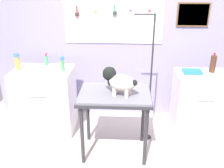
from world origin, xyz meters
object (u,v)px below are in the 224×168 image
object	(u,v)px
grooming_table	(115,100)
grooming_arm	(150,86)
cabinet_right	(199,105)
spray_bottle_short	(63,65)
counter_left	(45,100)
soda_bottle	(213,63)
dog	(118,81)

from	to	relation	value
grooming_table	grooming_arm	size ratio (longest dim) A/B	0.50
cabinet_right	spray_bottle_short	bearing A→B (deg)	179.32
counter_left	spray_bottle_short	distance (m)	0.61
grooming_arm	grooming_table	bearing A→B (deg)	-143.97
grooming_arm	spray_bottle_short	bearing A→B (deg)	171.62
grooming_table	cabinet_right	world-z (taller)	cabinet_right
counter_left	soda_bottle	bearing A→B (deg)	1.50
counter_left	grooming_table	bearing A→B (deg)	-26.04
grooming_table	soda_bottle	distance (m)	1.42
grooming_arm	dog	bearing A→B (deg)	-137.24
cabinet_right	spray_bottle_short	xyz separation A→B (m)	(-1.86, 0.02, 0.54)
soda_bottle	spray_bottle_short	bearing A→B (deg)	-178.13
spray_bottle_short	soda_bottle	world-z (taller)	soda_bottle
counter_left	cabinet_right	distance (m)	2.15
spray_bottle_short	cabinet_right	bearing A→B (deg)	-0.68
grooming_table	grooming_arm	distance (m)	0.54
grooming_table	grooming_arm	xyz separation A→B (m)	(0.44, 0.32, 0.06)
dog	spray_bottle_short	distance (m)	0.93
grooming_arm	soda_bottle	size ratio (longest dim) A/B	6.45
spray_bottle_short	grooming_table	bearing A→B (deg)	-34.20
grooming_arm	soda_bottle	distance (m)	0.90
spray_bottle_short	soda_bottle	size ratio (longest dim) A/B	0.75
dog	counter_left	bearing A→B (deg)	152.57
grooming_table	spray_bottle_short	xyz separation A→B (m)	(-0.72, 0.49, 0.26)
grooming_table	soda_bottle	bearing A→B (deg)	23.49
grooming_table	dog	distance (m)	0.27
counter_left	cabinet_right	world-z (taller)	counter_left
cabinet_right	spray_bottle_short	size ratio (longest dim) A/B	4.62
grooming_table	counter_left	size ratio (longest dim) A/B	0.94
grooming_arm	counter_left	distance (m)	1.49
cabinet_right	grooming_table	bearing A→B (deg)	-157.80
dog	spray_bottle_short	size ratio (longest dim) A/B	2.19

